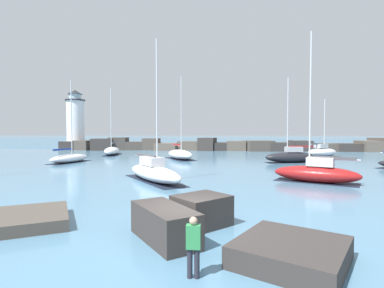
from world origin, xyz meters
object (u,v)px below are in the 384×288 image
at_px(sailboat_moored_4, 154,172).
at_px(sailboat_moored_7, 69,158).
at_px(sailboat_moored_1, 180,154).
at_px(sailboat_moored_8, 112,151).
at_px(sailboat_moored_2, 316,172).
at_px(lighthouse, 75,124).
at_px(sailboat_moored_0, 291,156).
at_px(person_on_rocks, 193,244).
at_px(sailboat_moored_6, 322,152).

xyz_separation_m(sailboat_moored_4, sailboat_moored_7, (-13.16, 12.44, -0.13)).
distance_m(sailboat_moored_1, sailboat_moored_8, 13.80).
distance_m(sailboat_moored_1, sailboat_moored_2, 21.82).
distance_m(lighthouse, sailboat_moored_2, 54.72).
bearing_deg(sailboat_moored_0, sailboat_moored_2, -96.35).
xyz_separation_m(sailboat_moored_1, sailboat_moored_8, (-12.07, 6.70, -0.00)).
bearing_deg(sailboat_moored_2, sailboat_moored_8, 134.88).
distance_m(sailboat_moored_7, sailboat_moored_8, 12.52).
bearing_deg(sailboat_moored_0, sailboat_moored_8, 158.70).
relative_size(sailboat_moored_1, sailboat_moored_7, 1.11).
bearing_deg(sailboat_moored_2, person_on_rocks, -117.05).
xyz_separation_m(sailboat_moored_4, person_on_rocks, (4.31, -14.90, 0.18)).
relative_size(lighthouse, sailboat_moored_1, 1.13).
bearing_deg(sailboat_moored_4, sailboat_moored_1, 91.17).
relative_size(sailboat_moored_4, sailboat_moored_7, 1.04).
relative_size(lighthouse, sailboat_moored_6, 1.47).
bearing_deg(sailboat_moored_0, person_on_rocks, -107.54).
xyz_separation_m(lighthouse, sailboat_moored_1, (25.42, -21.29, -4.78)).
distance_m(lighthouse, person_on_rocks, 62.37).
xyz_separation_m(sailboat_moored_2, sailboat_moored_7, (-25.24, 12.12, -0.17)).
bearing_deg(lighthouse, sailboat_moored_1, -39.94).
xyz_separation_m(lighthouse, person_on_rocks, (30.11, -54.43, -4.59)).
height_order(sailboat_moored_7, sailboat_moored_8, sailboat_moored_8).
distance_m(lighthouse, sailboat_moored_7, 30.29).
bearing_deg(lighthouse, person_on_rocks, -61.05).
relative_size(sailboat_moored_4, sailboat_moored_8, 0.97).
distance_m(sailboat_moored_0, sailboat_moored_8, 28.04).
xyz_separation_m(sailboat_moored_1, sailboat_moored_7, (-12.79, -5.80, -0.11)).
xyz_separation_m(sailboat_moored_7, sailboat_moored_8, (0.72, 12.50, 0.11)).
bearing_deg(lighthouse, sailboat_moored_8, -47.53).
bearing_deg(person_on_rocks, sailboat_moored_8, 112.80).
height_order(sailboat_moored_6, sailboat_moored_7, sailboat_moored_7).
bearing_deg(sailboat_moored_1, sailboat_moored_8, 150.96).
distance_m(sailboat_moored_2, sailboat_moored_7, 28.00).
xyz_separation_m(sailboat_moored_2, person_on_rocks, (-7.77, -15.21, 0.14)).
bearing_deg(lighthouse, sailboat_moored_6, -18.21).
bearing_deg(sailboat_moored_1, sailboat_moored_0, -13.93).
bearing_deg(sailboat_moored_4, sailboat_moored_7, 136.62).
bearing_deg(sailboat_moored_0, sailboat_moored_7, -175.07).
distance_m(sailboat_moored_1, sailboat_moored_7, 14.04).
bearing_deg(sailboat_moored_6, sailboat_moored_2, -109.23).
height_order(sailboat_moored_6, sailboat_moored_8, sailboat_moored_8).
xyz_separation_m(sailboat_moored_1, sailboat_moored_2, (12.45, -17.92, 0.06)).
bearing_deg(sailboat_moored_2, sailboat_moored_0, 83.65).
xyz_separation_m(lighthouse, sailboat_moored_6, (46.25, -15.21, -4.72)).
xyz_separation_m(sailboat_moored_0, sailboat_moored_1, (-14.06, 3.49, -0.08)).
distance_m(sailboat_moored_0, sailboat_moored_1, 14.48).
xyz_separation_m(sailboat_moored_1, sailboat_moored_6, (20.83, 6.08, 0.07)).
relative_size(sailboat_moored_0, sailboat_moored_4, 0.97).
bearing_deg(sailboat_moored_4, sailboat_moored_0, 47.15).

